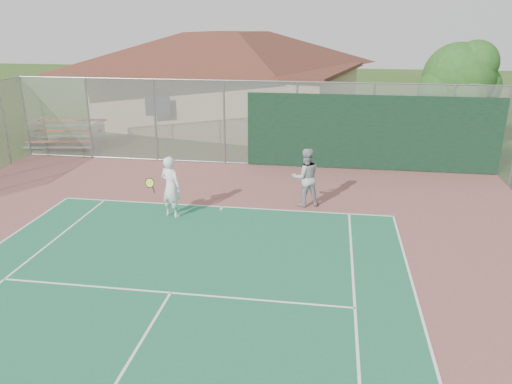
% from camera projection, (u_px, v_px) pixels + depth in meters
% --- Properties ---
extents(back_fence, '(20.08, 0.11, 3.53)m').
position_uv_depth(back_fence, '(299.00, 127.00, 20.32)').
color(back_fence, gray).
rests_on(back_fence, ground).
extents(clubhouse, '(15.95, 12.40, 6.13)m').
position_uv_depth(clubhouse, '(228.00, 70.00, 28.01)').
color(clubhouse, tan).
rests_on(clubhouse, ground).
extents(bleachers, '(3.46, 2.26, 1.23)m').
position_uv_depth(bleachers, '(67.00, 134.00, 23.85)').
color(bleachers, '#A74126').
rests_on(bleachers, ground).
extents(tree, '(3.62, 3.43, 5.05)m').
position_uv_depth(tree, '(460.00, 81.00, 21.51)').
color(tree, '#382614').
rests_on(tree, ground).
extents(player_white_front, '(1.14, 0.75, 1.93)m').
position_uv_depth(player_white_front, '(171.00, 187.00, 15.36)').
color(player_white_front, silver).
rests_on(player_white_front, ground).
extents(player_grey_back, '(1.13, 1.01, 1.93)m').
position_uv_depth(player_grey_back, '(306.00, 178.00, 16.26)').
color(player_grey_back, '#9EA0A3').
rests_on(player_grey_back, ground).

